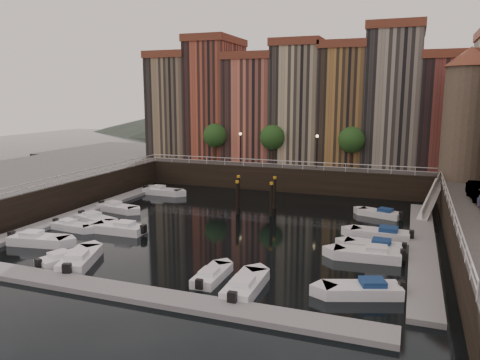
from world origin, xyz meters
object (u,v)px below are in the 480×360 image
at_px(mooring_pilings, 255,196).
at_px(boat_left_2, 95,220).
at_px(corner_tower, 466,112).
at_px(boat_left_1, 72,226).
at_px(boat_left_0, 38,240).
at_px(gangway, 432,197).

relative_size(mooring_pilings, boat_left_2, 0.99).
bearing_deg(boat_left_2, corner_tower, 47.56).
bearing_deg(boat_left_1, mooring_pilings, 47.52).
bearing_deg(mooring_pilings, boat_left_1, -137.85).
relative_size(mooring_pilings, boat_left_1, 1.12).
relative_size(boat_left_0, boat_left_2, 1.07).
height_order(mooring_pilings, boat_left_1, mooring_pilings).
xyz_separation_m(gangway, boat_left_0, (-30.10, -21.16, -1.53)).
relative_size(gangway, boat_left_1, 1.95).
bearing_deg(gangway, corner_tower, 57.20).
relative_size(boat_left_0, boat_left_1, 1.21).
bearing_deg(boat_left_2, mooring_pilings, 54.85).
distance_m(gangway, mooring_pilings, 17.70).
xyz_separation_m(boat_left_1, boat_left_2, (0.67, 2.47, 0.04)).
xyz_separation_m(corner_tower, boat_left_2, (-32.65, -18.77, -9.83)).
bearing_deg(boat_left_1, boat_left_0, -80.47).
distance_m(boat_left_0, boat_left_2, 6.90).
distance_m(mooring_pilings, boat_left_2, 15.97).
height_order(boat_left_0, boat_left_2, boat_left_0).
relative_size(gangway, boat_left_2, 1.71).
distance_m(corner_tower, boat_left_2, 38.92).
bearing_deg(boat_left_1, corner_tower, 37.88).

